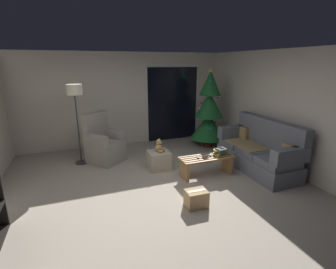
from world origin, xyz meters
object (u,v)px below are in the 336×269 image
at_px(remote_graphite, 211,155).
at_px(floor_lamp, 75,97).
at_px(couch, 259,151).
at_px(coffee_table, 207,163).
at_px(ottoman, 159,160).
at_px(remote_white, 206,156).
at_px(cardboard_box_taped_mid_floor, 196,199).
at_px(remote_black, 198,157).
at_px(book_stack, 221,152).
at_px(armchair, 104,145).
at_px(cell_phone, 221,148).
at_px(teddy_bear_honey, 159,146).
at_px(christmas_tree, 209,113).

xyz_separation_m(remote_graphite, floor_lamp, (-2.49, 1.52, 1.09)).
bearing_deg(couch, coffee_table, 175.25).
bearing_deg(ottoman, remote_white, -37.81).
bearing_deg(floor_lamp, remote_graphite, -31.35).
distance_m(ottoman, cardboard_box_taped_mid_floor, 1.62).
relative_size(remote_black, book_stack, 0.56).
height_order(book_stack, floor_lamp, floor_lamp).
relative_size(armchair, floor_lamp, 0.63).
bearing_deg(book_stack, coffee_table, -179.37).
relative_size(cell_phone, floor_lamp, 0.08).
bearing_deg(armchair, cardboard_box_taped_mid_floor, -65.20).
bearing_deg(remote_black, floor_lamp, -11.73).
bearing_deg(remote_graphite, remote_black, -138.44).
height_order(couch, teddy_bear_honey, couch).
distance_m(floor_lamp, teddy_bear_honey, 2.08).
bearing_deg(ottoman, couch, -20.66).
xyz_separation_m(coffee_table, floor_lamp, (-2.37, 1.58, 1.24)).
distance_m(remote_graphite, christmas_tree, 1.90).
height_order(armchair, teddy_bear_honey, armchair).
bearing_deg(armchair, couch, -27.87).
distance_m(cell_phone, teddy_bear_honey, 1.28).
bearing_deg(ottoman, cardboard_box_taped_mid_floor, -86.82).
relative_size(armchair, cardboard_box_taped_mid_floor, 3.25).
height_order(couch, cardboard_box_taped_mid_floor, couch).
bearing_deg(remote_graphite, cardboard_box_taped_mid_floor, -93.88).
distance_m(remote_white, teddy_bear_honey, 1.00).
xyz_separation_m(book_stack, teddy_bear_honey, (-1.11, 0.65, 0.04)).
height_order(cell_phone, christmas_tree, christmas_tree).
distance_m(christmas_tree, teddy_bear_honey, 2.08).
distance_m(remote_black, remote_white, 0.18).
relative_size(book_stack, floor_lamp, 0.16).
height_order(remote_graphite, teddy_bear_honey, teddy_bear_honey).
xyz_separation_m(remote_black, floor_lamp, (-2.18, 1.55, 1.09)).
xyz_separation_m(remote_graphite, cardboard_box_taped_mid_floor, (-0.83, -1.02, -0.28)).
distance_m(couch, ottoman, 2.16).
relative_size(remote_black, armchair, 0.14).
height_order(book_stack, armchair, armchair).
distance_m(couch, book_stack, 0.90).
bearing_deg(book_stack, ottoman, 149.65).
distance_m(coffee_table, teddy_bear_honey, 1.05).
xyz_separation_m(floor_lamp, teddy_bear_honey, (1.58, -0.93, -1.00)).
bearing_deg(book_stack, floor_lamp, 149.63).
bearing_deg(teddy_bear_honey, book_stack, -30.27).
height_order(ottoman, teddy_bear_honey, teddy_bear_honey).
distance_m(armchair, cardboard_box_taped_mid_floor, 2.74).
bearing_deg(cell_phone, remote_black, 168.19).
xyz_separation_m(remote_white, ottoman, (-0.80, 0.62, -0.22)).
relative_size(book_stack, teddy_bear_honey, 0.97).
xyz_separation_m(book_stack, floor_lamp, (-2.69, 1.57, 1.03)).
bearing_deg(ottoman, floor_lamp, 149.62).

